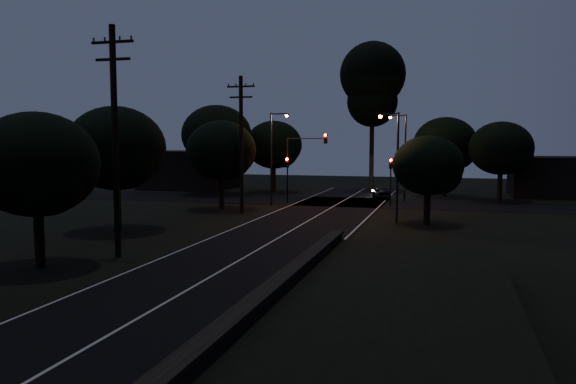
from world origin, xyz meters
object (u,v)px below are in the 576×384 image
Objects in this scene: streetlight_a at (273,152)px; car at (382,192)px; signal_mast at (306,155)px; utility_pole_far at (241,142)px; signal_right at (391,173)px; utility_pole_mid at (115,138)px; tall_pine at (373,83)px; streetlight_c at (395,159)px; signal_left at (287,172)px; streetlight_b at (403,151)px.

streetlight_a reaches higher than car.
car is at bearing 44.50° from signal_mast.
signal_right is (10.60, 7.99, -2.65)m from utility_pole_far.
utility_pole_far is 2.56× the size of signal_right.
tall_pine is at bearing 80.07° from utility_pole_mid.
utility_pole_mid is at bearing -128.26° from streetlight_c.
car is (7.80, 6.01, -2.23)m from signal_left.
signal_left is at bearing 80.06° from utility_pole_far.
tall_pine reaches higher than signal_left.
signal_right is (9.20, 0.00, 0.00)m from signal_left.
signal_left is (1.40, 7.99, -2.65)m from utility_pole_far.
signal_mast is (-3.91, -15.01, -7.63)m from tall_pine.
streetlight_a is at bearing 144.31° from streetlight_c.
signal_mast is 9.35m from car.
utility_pole_mid reaches higher than signal_right.
signal_right is 0.66× the size of signal_mast.
tall_pine is 13.91m from streetlight_b.
streetlight_b reaches higher than streetlight_c.
signal_right is (3.60, -15.01, -9.14)m from tall_pine.
signal_left and signal_right have the same top height.
utility_pole_far is at bearing 170.40° from streetlight_c.
streetlight_c is at bearing -87.86° from streetlight_b.
utility_pole_far is at bearing 41.08° from car.
tall_pine is (7.00, 40.00, 6.23)m from utility_pole_mid.
streetlight_b is at bearing 29.48° from streetlight_a.
signal_left is at bearing 86.79° from utility_pole_mid.
utility_pole_mid is 1.05× the size of utility_pole_far.
signal_mast is at bearing 82.96° from utility_pole_mid.
utility_pole_far is 6.10m from streetlight_a.
utility_pole_mid is 25.22m from signal_mast.
car is at bearing -76.26° from tall_pine.
tall_pine reaches higher than streetlight_c.
signal_left is (-5.60, -15.01, -9.14)m from tall_pine.
car is at bearing 43.24° from streetlight_a.
utility_pole_far is 12.05m from streetlight_c.
tall_pine is 18.44m from signal_left.
signal_mast is (3.09, 7.99, -1.15)m from utility_pole_far.
signal_right is 0.55× the size of streetlight_c.
utility_pole_far reaches higher than car.
tall_pine is 2.66× the size of signal_mast.
streetlight_a is at bearing -109.59° from signal_left.
streetlight_a is (-9.91, -1.99, 1.80)m from signal_right.
signal_mast is (3.09, 24.99, -1.40)m from utility_pole_mid.
streetlight_b is (11.31, 12.00, -0.85)m from utility_pole_far.
utility_pole_mid is 17.00m from utility_pole_far.
signal_left is 1.00× the size of signal_right.
utility_pole_far reaches higher than signal_right.
signal_right is at bearing -76.51° from tall_pine.
streetlight_c is (4.83, -25.00, -7.62)m from tall_pine.
car is at bearing 37.63° from signal_left.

